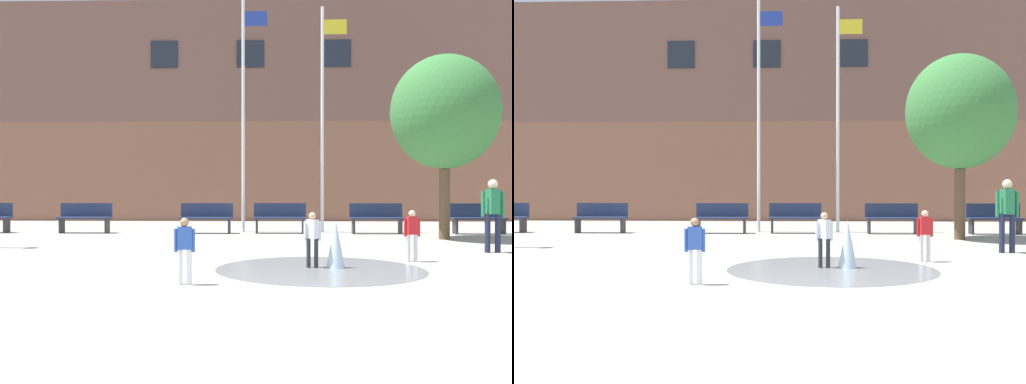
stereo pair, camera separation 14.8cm
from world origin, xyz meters
The scene contains 15 objects.
ground_plane centered at (0.00, 0.00, 0.00)m, with size 100.00×100.00×0.00m, color #9E998E.
library_building centered at (0.00, 20.24, 4.50)m, with size 36.00×6.05×8.99m.
splash_fountain centered at (1.89, 3.48, 0.20)m, with size 3.65×3.65×0.85m.
park_bench_under_left_flagpole centered at (-4.83, 11.11, 0.48)m, with size 1.60×0.44×0.91m.
park_bench_center centered at (-1.10, 11.07, 0.48)m, with size 1.60×0.44×0.91m.
park_bench_under_right_flagpole centered at (1.13, 11.19, 0.48)m, with size 1.60×0.44×0.91m.
park_bench_near_trashcan centered at (4.05, 11.11, 0.48)m, with size 1.60×0.44×0.91m.
park_bench_far_right centered at (7.08, 11.09, 0.48)m, with size 1.60×0.44×0.91m.
teen_by_trashcan centered at (5.70, 6.09, 0.93)m, with size 0.50×0.35×1.59m.
child_in_fountain centered at (3.60, 4.50, 0.58)m, with size 0.31×0.18×0.99m.
child_with_pink_shirt centered at (-0.36, 1.74, 0.58)m, with size 0.31×0.17×0.99m.
child_running centered at (1.63, 3.59, 0.58)m, with size 0.31×0.24×0.99m.
flagpole_left centered at (0.02, 11.64, 3.88)m, with size 0.80×0.10×7.27m.
flagpole_right centered at (2.49, 11.64, 3.74)m, with size 0.80×0.10×7.00m.
street_tree_near_building centered at (5.56, 9.26, 3.42)m, with size 2.89×2.89×4.98m.
Camera 1 is at (0.95, -7.01, 1.47)m, focal length 42.00 mm.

